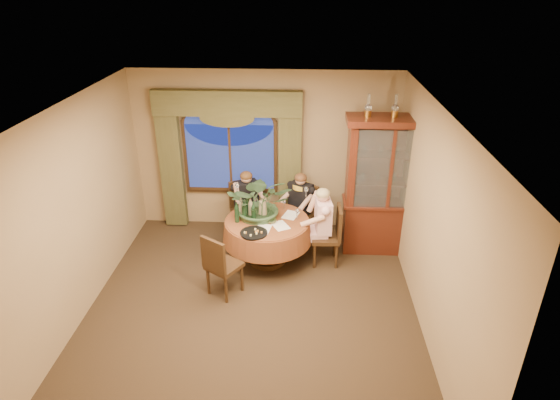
# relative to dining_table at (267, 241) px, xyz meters

# --- Properties ---
(floor) EXTENTS (5.00, 5.00, 0.00)m
(floor) POSITION_rel_dining_table_xyz_m (-0.12, -1.25, -0.38)
(floor) COLOR black
(floor) RESTS_ON ground
(wall_back) EXTENTS (4.50, 0.00, 4.50)m
(wall_back) POSITION_rel_dining_table_xyz_m (-0.12, 1.25, 1.02)
(wall_back) COLOR #8E734E
(wall_back) RESTS_ON ground
(wall_right) EXTENTS (0.00, 5.00, 5.00)m
(wall_right) POSITION_rel_dining_table_xyz_m (2.13, -1.25, 1.02)
(wall_right) COLOR #8E734E
(wall_right) RESTS_ON ground
(ceiling) EXTENTS (5.00, 5.00, 0.00)m
(ceiling) POSITION_rel_dining_table_xyz_m (-0.12, -1.25, 2.42)
(ceiling) COLOR white
(ceiling) RESTS_ON wall_back
(window) EXTENTS (1.62, 0.10, 1.32)m
(window) POSITION_rel_dining_table_xyz_m (-0.72, 1.18, 0.92)
(window) COLOR navy
(window) RESTS_ON wall_back
(arched_transom) EXTENTS (1.60, 0.06, 0.44)m
(arched_transom) POSITION_rel_dining_table_xyz_m (-0.72, 1.18, 1.71)
(arched_transom) COLOR navy
(arched_transom) RESTS_ON wall_back
(drapery_left) EXTENTS (0.38, 0.14, 2.32)m
(drapery_left) POSITION_rel_dining_table_xyz_m (-1.75, 1.13, 0.80)
(drapery_left) COLOR #42401F
(drapery_left) RESTS_ON floor
(drapery_right) EXTENTS (0.38, 0.14, 2.32)m
(drapery_right) POSITION_rel_dining_table_xyz_m (0.31, 1.13, 0.80)
(drapery_right) COLOR #42401F
(drapery_right) RESTS_ON floor
(swag_valance) EXTENTS (2.45, 0.16, 0.42)m
(swag_valance) POSITION_rel_dining_table_xyz_m (-0.72, 1.10, 1.90)
(swag_valance) COLOR #42401F
(swag_valance) RESTS_ON wall_back
(dining_table) EXTENTS (1.42, 1.42, 0.75)m
(dining_table) POSITION_rel_dining_table_xyz_m (0.00, 0.00, 0.00)
(dining_table) COLOR maroon
(dining_table) RESTS_ON floor
(china_cabinet) EXTENTS (1.40, 0.55, 2.26)m
(china_cabinet) POSITION_rel_dining_table_xyz_m (1.86, 0.50, 0.76)
(china_cabinet) COLOR #3B140C
(china_cabinet) RESTS_ON floor
(oil_lamp_left) EXTENTS (0.11, 0.11, 0.34)m
(oil_lamp_left) POSITION_rel_dining_table_xyz_m (1.47, 0.50, 2.06)
(oil_lamp_left) COLOR #A5722D
(oil_lamp_left) RESTS_ON china_cabinet
(oil_lamp_center) EXTENTS (0.11, 0.11, 0.34)m
(oil_lamp_center) POSITION_rel_dining_table_xyz_m (1.86, 0.50, 2.06)
(oil_lamp_center) COLOR #A5722D
(oil_lamp_center) RESTS_ON china_cabinet
(oil_lamp_right) EXTENTS (0.11, 0.11, 0.34)m
(oil_lamp_right) POSITION_rel_dining_table_xyz_m (2.26, 0.50, 2.06)
(oil_lamp_right) COLOR #A5722D
(oil_lamp_right) RESTS_ON china_cabinet
(chair_right) EXTENTS (0.43, 0.43, 0.96)m
(chair_right) POSITION_rel_dining_table_xyz_m (0.91, 0.03, 0.10)
(chair_right) COLOR black
(chair_right) RESTS_ON floor
(chair_back_right) EXTENTS (0.58, 0.58, 0.96)m
(chair_back_right) POSITION_rel_dining_table_xyz_m (0.51, 0.74, 0.10)
(chair_back_right) COLOR black
(chair_back_right) RESTS_ON floor
(chair_back) EXTENTS (0.57, 0.57, 0.96)m
(chair_back) POSITION_rel_dining_table_xyz_m (-0.45, 0.82, 0.10)
(chair_back) COLOR black
(chair_back) RESTS_ON floor
(chair_front_left) EXTENTS (0.58, 0.58, 0.96)m
(chair_front_left) POSITION_rel_dining_table_xyz_m (-0.55, -0.83, 0.10)
(chair_front_left) COLOR black
(chair_front_left) RESTS_ON floor
(person_pink) EXTENTS (0.46, 0.50, 1.26)m
(person_pink) POSITION_rel_dining_table_xyz_m (0.86, 0.10, 0.26)
(person_pink) COLOR beige
(person_pink) RESTS_ON floor
(person_back) EXTENTS (0.57, 0.56, 1.22)m
(person_back) POSITION_rel_dining_table_xyz_m (-0.41, 0.81, 0.24)
(person_back) COLOR black
(person_back) RESTS_ON floor
(person_scarf) EXTENTS (0.58, 0.57, 1.21)m
(person_scarf) POSITION_rel_dining_table_xyz_m (0.51, 0.81, 0.23)
(person_scarf) COLOR black
(person_scarf) RESTS_ON floor
(stoneware_vase) EXTENTS (0.14, 0.14, 0.26)m
(stoneware_vase) POSITION_rel_dining_table_xyz_m (-0.08, 0.13, 0.51)
(stoneware_vase) COLOR tan
(stoneware_vase) RESTS_ON dining_table
(centerpiece_plant) EXTENTS (0.97, 1.08, 0.84)m
(centerpiece_plant) POSITION_rel_dining_table_xyz_m (-0.10, 0.13, 1.00)
(centerpiece_plant) COLOR #314E2E
(centerpiece_plant) RESTS_ON dining_table
(olive_bowl) EXTENTS (0.15, 0.15, 0.05)m
(olive_bowl) POSITION_rel_dining_table_xyz_m (0.08, -0.07, 0.40)
(olive_bowl) COLOR #51572F
(olive_bowl) RESTS_ON dining_table
(cheese_platter) EXTENTS (0.40, 0.40, 0.02)m
(cheese_platter) POSITION_rel_dining_table_xyz_m (-0.16, -0.43, 0.39)
(cheese_platter) COLOR black
(cheese_platter) RESTS_ON dining_table
(wine_bottle_0) EXTENTS (0.07, 0.07, 0.33)m
(wine_bottle_0) POSITION_rel_dining_table_xyz_m (-0.45, -0.08, 0.54)
(wine_bottle_0) COLOR black
(wine_bottle_0) RESTS_ON dining_table
(wine_bottle_1) EXTENTS (0.07, 0.07, 0.33)m
(wine_bottle_1) POSITION_rel_dining_table_xyz_m (-0.31, 0.15, 0.54)
(wine_bottle_1) COLOR black
(wine_bottle_1) RESTS_ON dining_table
(wine_bottle_2) EXTENTS (0.07, 0.07, 0.33)m
(wine_bottle_2) POSITION_rel_dining_table_xyz_m (-0.34, -0.05, 0.54)
(wine_bottle_2) COLOR black
(wine_bottle_2) RESTS_ON dining_table
(wine_bottle_3) EXTENTS (0.07, 0.07, 0.33)m
(wine_bottle_3) POSITION_rel_dining_table_xyz_m (-0.26, 0.07, 0.54)
(wine_bottle_3) COLOR tan
(wine_bottle_3) RESTS_ON dining_table
(wine_bottle_4) EXTENTS (0.07, 0.07, 0.33)m
(wine_bottle_4) POSITION_rel_dining_table_xyz_m (-0.20, -0.06, 0.54)
(wine_bottle_4) COLOR black
(wine_bottle_4) RESTS_ON dining_table
(wine_bottle_5) EXTENTS (0.07, 0.07, 0.33)m
(wine_bottle_5) POSITION_rel_dining_table_xyz_m (-0.41, 0.07, 0.54)
(wine_bottle_5) COLOR tan
(wine_bottle_5) RESTS_ON dining_table
(tasting_paper_0) EXTENTS (0.33, 0.36, 0.00)m
(tasting_paper_0) POSITION_rel_dining_table_xyz_m (0.21, -0.17, 0.38)
(tasting_paper_0) COLOR white
(tasting_paper_0) RESTS_ON dining_table
(tasting_paper_1) EXTENTS (0.29, 0.35, 0.00)m
(tasting_paper_1) POSITION_rel_dining_table_xyz_m (0.36, 0.18, 0.38)
(tasting_paper_1) COLOR white
(tasting_paper_1) RESTS_ON dining_table
(tasting_paper_2) EXTENTS (0.25, 0.33, 0.00)m
(tasting_paper_2) POSITION_rel_dining_table_xyz_m (-0.04, -0.28, 0.38)
(tasting_paper_2) COLOR white
(tasting_paper_2) RESTS_ON dining_table
(wine_glass_person_pink) EXTENTS (0.07, 0.07, 0.18)m
(wine_glass_person_pink) POSITION_rel_dining_table_xyz_m (0.46, 0.05, 0.46)
(wine_glass_person_pink) COLOR silver
(wine_glass_person_pink) RESTS_ON dining_table
(wine_glass_person_back) EXTENTS (0.07, 0.07, 0.18)m
(wine_glass_person_back) POSITION_rel_dining_table_xyz_m (-0.21, 0.41, 0.46)
(wine_glass_person_back) COLOR silver
(wine_glass_person_back) RESTS_ON dining_table
(wine_glass_person_scarf) EXTENTS (0.07, 0.07, 0.18)m
(wine_glass_person_scarf) POSITION_rel_dining_table_xyz_m (0.25, 0.39, 0.46)
(wine_glass_person_scarf) COLOR silver
(wine_glass_person_scarf) RESTS_ON dining_table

